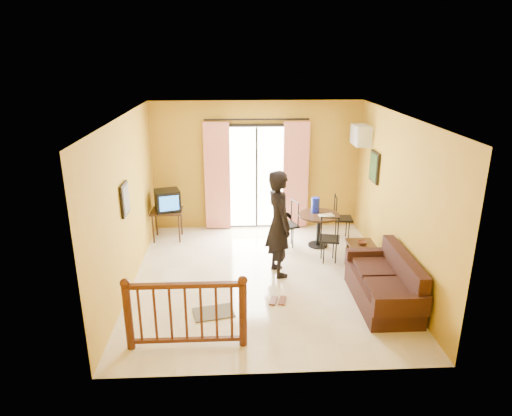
{
  "coord_description": "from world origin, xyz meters",
  "views": [
    {
      "loc": [
        -0.49,
        -7.14,
        3.76
      ],
      "look_at": [
        -0.12,
        0.2,
        1.23
      ],
      "focal_mm": 32.0,
      "sensor_mm": 36.0,
      "label": 1
    }
  ],
  "objects_px": {
    "television": "(167,200)",
    "sofa": "(386,285)",
    "coffee_table": "(363,254)",
    "dining_table": "(319,221)",
    "standing_person": "(279,223)"
  },
  "relations": [
    {
      "from": "television",
      "to": "standing_person",
      "type": "distance_m",
      "value": 2.72
    },
    {
      "from": "television",
      "to": "dining_table",
      "type": "bearing_deg",
      "value": -26.47
    },
    {
      "from": "coffee_table",
      "to": "sofa",
      "type": "bearing_deg",
      "value": -89.83
    },
    {
      "from": "coffee_table",
      "to": "sofa",
      "type": "height_order",
      "value": "sofa"
    },
    {
      "from": "dining_table",
      "to": "coffee_table",
      "type": "relative_size",
      "value": 0.93
    },
    {
      "from": "dining_table",
      "to": "coffee_table",
      "type": "distance_m",
      "value": 1.22
    },
    {
      "from": "standing_person",
      "to": "sofa",
      "type": "bearing_deg",
      "value": -140.1
    },
    {
      "from": "television",
      "to": "coffee_table",
      "type": "distance_m",
      "value": 4.06
    },
    {
      "from": "sofa",
      "to": "dining_table",
      "type": "bearing_deg",
      "value": 106.08
    },
    {
      "from": "television",
      "to": "sofa",
      "type": "distance_m",
      "value": 4.68
    },
    {
      "from": "coffee_table",
      "to": "standing_person",
      "type": "bearing_deg",
      "value": -174.04
    },
    {
      "from": "sofa",
      "to": "standing_person",
      "type": "height_order",
      "value": "standing_person"
    },
    {
      "from": "standing_person",
      "to": "coffee_table",
      "type": "bearing_deg",
      "value": -99.03
    },
    {
      "from": "television",
      "to": "coffee_table",
      "type": "relative_size",
      "value": 0.67
    },
    {
      "from": "dining_table",
      "to": "sofa",
      "type": "distance_m",
      "value": 2.38
    }
  ]
}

